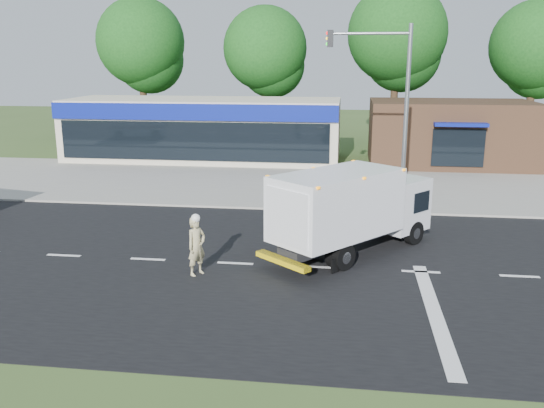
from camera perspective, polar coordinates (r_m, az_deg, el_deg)
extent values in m
plane|color=#385123|center=(18.84, 5.39, -6.31)|extent=(120.00, 120.00, 0.00)
cube|color=black|center=(18.84, 5.39, -6.30)|extent=(60.00, 14.00, 0.02)
cube|color=gray|center=(26.66, 6.09, -0.03)|extent=(60.00, 2.40, 0.12)
cube|color=gray|center=(32.32, 6.38, 2.39)|extent=(60.00, 9.00, 0.02)
cube|color=silver|center=(21.11, -19.91, -4.80)|extent=(1.20, 0.15, 0.01)
cube|color=silver|center=(19.93, -12.19, -5.36)|extent=(1.20, 0.15, 0.01)
cube|color=silver|center=(19.15, -3.66, -5.87)|extent=(1.20, 0.15, 0.01)
cube|color=silver|center=(18.83, 5.39, -6.26)|extent=(1.20, 0.15, 0.01)
cube|color=silver|center=(18.98, 14.53, -6.50)|extent=(1.20, 0.15, 0.01)
cube|color=silver|center=(19.60, 23.32, -6.58)|extent=(1.20, 0.15, 0.01)
cube|color=silver|center=(16.23, 15.77, -10.22)|extent=(0.40, 7.00, 0.01)
cube|color=black|center=(19.52, 6.34, -3.62)|extent=(3.65, 4.04, 0.32)
cube|color=silver|center=(21.74, 12.08, 0.12)|extent=(2.67, 2.65, 1.91)
cube|color=black|center=(22.39, 13.41, 0.93)|extent=(1.40, 1.23, 0.82)
cube|color=white|center=(19.17, 6.44, 0.00)|extent=(4.61, 4.87, 2.14)
cube|color=silver|center=(17.59, 1.46, -1.37)|extent=(1.42, 1.22, 1.73)
cube|color=yellow|center=(17.90, 1.05, -5.67)|extent=(1.86, 1.66, 0.16)
cube|color=orange|center=(18.94, 6.53, 3.07)|extent=(4.52, 4.75, 0.07)
cylinder|color=black|center=(22.53, 10.25, -1.86)|extent=(0.77, 0.84, 0.87)
cylinder|color=black|center=(21.56, 13.87, -2.78)|extent=(0.77, 0.84, 0.87)
cylinder|color=black|center=(19.73, 3.12, -3.96)|extent=(0.77, 0.84, 0.87)
cylinder|color=black|center=(18.57, 7.10, -5.24)|extent=(0.77, 0.84, 0.87)
imported|color=tan|center=(18.04, -7.49, -4.17)|extent=(0.75, 0.81, 1.86)
sphere|color=white|center=(17.78, -7.58, -1.41)|extent=(0.28, 0.28, 0.28)
cube|color=beige|center=(39.10, -6.74, 7.39)|extent=(18.00, 6.00, 4.00)
cube|color=navy|center=(36.02, -8.00, 9.01)|extent=(18.00, 0.30, 1.00)
cube|color=black|center=(36.23, -7.90, 6.18)|extent=(17.00, 0.12, 2.40)
cube|color=#382316|center=(38.46, 17.22, 6.74)|extent=(10.00, 6.00, 4.00)
cube|color=navy|center=(35.33, 18.14, 7.53)|extent=(3.00, 1.20, 0.20)
cube|color=black|center=(35.55, 17.95, 5.31)|extent=(3.00, 0.12, 2.20)
cylinder|color=gray|center=(25.49, 13.11, 8.03)|extent=(0.18, 0.18, 8.00)
cylinder|color=gray|center=(25.27, 9.59, 16.33)|extent=(3.40, 0.12, 0.12)
cube|color=black|center=(25.27, 5.80, 16.00)|extent=(0.25, 0.25, 0.70)
cylinder|color=#332114|center=(48.63, -12.62, 10.45)|extent=(0.56, 0.56, 7.35)
sphere|color=#144816|center=(48.56, -12.90, 15.40)|extent=(6.93, 6.93, 6.93)
sphere|color=#144816|center=(48.85, -12.03, 13.83)|extent=(5.46, 5.46, 5.46)
cylinder|color=#332114|center=(46.21, -0.67, 10.30)|extent=(0.56, 0.56, 6.86)
sphere|color=#144816|center=(46.11, -0.69, 15.17)|extent=(6.47, 6.47, 6.47)
sphere|color=#144816|center=(46.54, 0.03, 13.59)|extent=(5.10, 5.10, 5.10)
cylinder|color=#332114|center=(45.85, 12.01, 10.58)|extent=(0.56, 0.56, 7.84)
sphere|color=#144816|center=(45.81, 12.31, 16.18)|extent=(7.39, 7.39, 7.39)
sphere|color=#144816|center=(46.31, 12.80, 14.33)|extent=(5.82, 5.82, 5.82)
cylinder|color=#332114|center=(47.68, 24.21, 9.29)|extent=(0.56, 0.56, 7.00)
sphere|color=#144816|center=(47.59, 24.71, 14.07)|extent=(6.60, 6.60, 6.60)
sphere|color=#144816|center=(48.20, 24.95, 12.48)|extent=(5.20, 5.20, 5.20)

